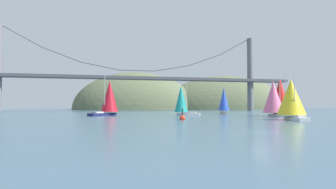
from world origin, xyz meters
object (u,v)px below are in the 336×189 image
(sailboat_crimson_sail, at_px, (109,98))
(sailboat_blue_spinnaker, at_px, (224,100))
(sailboat_yellow_sail, at_px, (291,98))
(sailboat_teal_sail, at_px, (182,100))
(sailboat_pink_spinnaker, at_px, (274,98))
(sailboat_red_spinnaker, at_px, (281,96))
(channel_buoy, at_px, (182,118))

(sailboat_crimson_sail, distance_m, sailboat_blue_spinnaker, 33.29)
(sailboat_yellow_sail, relative_size, sailboat_teal_sail, 1.10)
(sailboat_blue_spinnaker, distance_m, sailboat_teal_sail, 16.80)
(sailboat_teal_sail, xyz_separation_m, sailboat_pink_spinnaker, (19.16, -11.36, 0.41))
(sailboat_red_spinnaker, height_order, channel_buoy, sailboat_red_spinnaker)
(channel_buoy, bearing_deg, sailboat_red_spinnaker, 24.20)
(sailboat_teal_sail, bearing_deg, sailboat_blue_spinnaker, 25.98)
(sailboat_crimson_sail, relative_size, sailboat_pink_spinnaker, 1.21)
(sailboat_red_spinnaker, bearing_deg, sailboat_crimson_sail, 166.99)
(sailboat_pink_spinnaker, bearing_deg, sailboat_yellow_sail, -111.23)
(sailboat_teal_sail, bearing_deg, sailboat_yellow_sail, -59.81)
(sailboat_red_spinnaker, relative_size, channel_buoy, 4.19)
(sailboat_blue_spinnaker, bearing_deg, sailboat_red_spinnaker, -48.53)
(sailboat_yellow_sail, height_order, sailboat_blue_spinnaker, sailboat_yellow_sail)
(sailboat_crimson_sail, height_order, sailboat_red_spinnaker, sailboat_red_spinnaker)
(sailboat_blue_spinnaker, height_order, sailboat_pink_spinnaker, sailboat_pink_spinnaker)
(sailboat_yellow_sail, xyz_separation_m, channel_buoy, (-19.54, 5.64, -3.73))
(sailboat_crimson_sail, relative_size, sailboat_blue_spinnaker, 1.36)
(sailboat_yellow_sail, relative_size, sailboat_crimson_sail, 0.84)
(sailboat_teal_sail, height_order, sailboat_pink_spinnaker, sailboat_pink_spinnaker)
(sailboat_yellow_sail, relative_size, channel_buoy, 3.44)
(sailboat_blue_spinnaker, height_order, sailboat_teal_sail, sailboat_teal_sail)
(sailboat_blue_spinnaker, distance_m, channel_buoy, 33.33)
(channel_buoy, bearing_deg, sailboat_crimson_sail, 117.81)
(sailboat_red_spinnaker, bearing_deg, sailboat_teal_sail, 169.73)
(sailboat_yellow_sail, bearing_deg, sailboat_crimson_sail, 137.31)
(sailboat_blue_spinnaker, relative_size, sailboat_pink_spinnaker, 0.89)
(sailboat_blue_spinnaker, relative_size, sailboat_red_spinnaker, 0.72)
(sailboat_pink_spinnaker, xyz_separation_m, channel_buoy, (-24.56, -7.29, -4.09))
(sailboat_yellow_sail, relative_size, sailboat_blue_spinnaker, 1.14)
(sailboat_blue_spinnaker, height_order, channel_buoy, sailboat_blue_spinnaker)
(sailboat_pink_spinnaker, distance_m, channel_buoy, 25.95)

